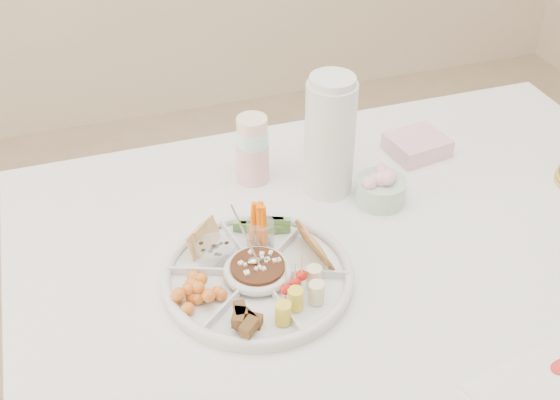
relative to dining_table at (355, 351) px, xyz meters
name	(u,v)px	position (x,y,z in m)	size (l,w,h in m)	color
dining_table	(355,351)	(0.00, 0.00, 0.00)	(1.52, 1.02, 0.76)	white
party_tray	(258,273)	(-0.27, -0.06, 0.40)	(0.38, 0.38, 0.04)	white
bean_dip	(258,271)	(-0.27, -0.06, 0.41)	(0.11, 0.11, 0.04)	black
tortillas	(314,245)	(-0.14, -0.04, 0.42)	(0.11, 0.11, 0.06)	#C36A2D
carrot_cucumber	(261,217)	(-0.22, 0.06, 0.44)	(0.12, 0.12, 0.10)	#FE6600
pita_raisins	(205,243)	(-0.35, 0.04, 0.42)	(0.11, 0.11, 0.06)	#E6A665
cherries	(197,290)	(-0.39, -0.09, 0.42)	(0.11, 0.11, 0.05)	gold
granola_chunks	(253,316)	(-0.31, -0.19, 0.42)	(0.10, 0.10, 0.04)	brown
banana_tomato	(315,284)	(-0.18, -0.16, 0.44)	(0.10, 0.10, 0.08)	#DACE53
cup_stack	(252,141)	(-0.17, 0.29, 0.49)	(0.08, 0.08, 0.22)	white
thermos	(330,135)	(-0.02, 0.19, 0.53)	(0.12, 0.12, 0.30)	silver
flower_bowl	(381,186)	(0.08, 0.11, 0.42)	(0.12, 0.12, 0.09)	#9CCAB3
napkin_stack	(417,145)	(0.26, 0.26, 0.40)	(0.14, 0.12, 0.05)	#ECB3C5
placemat	(550,373)	(0.15, -0.45, 0.38)	(0.32, 0.11, 0.01)	white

